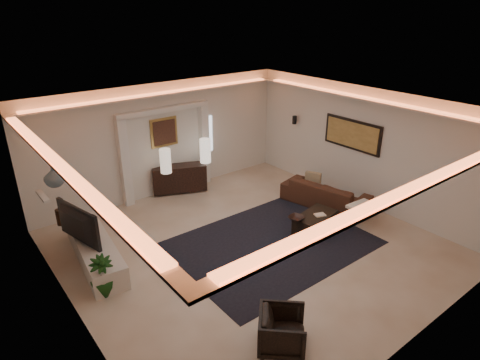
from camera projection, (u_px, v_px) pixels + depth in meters
floor at (250, 246)px, 8.59m from camera, size 7.00×7.00×0.00m
ceiling at (252, 109)px, 7.44m from camera, size 7.00×7.00×0.00m
wall_back at (164, 140)px, 10.54m from camera, size 7.00×0.00×7.00m
wall_front at (418, 266)px, 5.48m from camera, size 7.00×0.00×7.00m
wall_left at (67, 242)px, 6.03m from camera, size 0.00×7.00×7.00m
wall_right at (362, 147)px, 10.00m from camera, size 0.00×7.00×7.00m
cove_soffit at (252, 124)px, 7.55m from camera, size 7.00×7.00×0.04m
daylight_slit at (208, 134)px, 11.33m from camera, size 0.25×0.03×1.00m
area_rug at (271, 244)px, 8.67m from camera, size 4.00×3.00×0.01m
pilaster_left at (125, 163)px, 9.96m from camera, size 0.22×0.20×2.20m
pilaster_right at (204, 145)px, 11.26m from camera, size 0.22×0.20×2.20m
alcove_header at (164, 109)px, 10.15m from camera, size 2.52×0.20×0.12m
painting_frame at (164, 132)px, 10.44m from camera, size 0.74×0.04×0.74m
painting_canvas at (164, 132)px, 10.42m from camera, size 0.62×0.02×0.62m
art_panel_frame at (352, 134)px, 10.10m from camera, size 0.04×1.64×0.74m
art_panel_gold at (352, 135)px, 10.08m from camera, size 0.02×1.50×0.62m
wall_sconce at (294, 120)px, 11.43m from camera, size 0.12×0.12×0.22m
wall_niche at (43, 196)px, 6.99m from camera, size 0.10×0.55×0.04m
console at (179, 178)px, 10.91m from camera, size 1.46×0.95×0.70m
lamp_left at (165, 160)px, 10.21m from camera, size 0.29×0.29×0.62m
lamp_right at (205, 150)px, 10.88m from camera, size 0.36×0.36×0.64m
media_ledge at (95, 251)px, 8.03m from camera, size 0.89×2.51×0.46m
tv at (72, 227)px, 7.70m from camera, size 1.28×0.46×0.73m
figurine at (59, 217)px, 8.43m from camera, size 0.13×0.13×0.35m
ginger_jar at (54, 176)px, 7.26m from camera, size 0.47×0.47×0.37m
plant at (102, 276)px, 7.06m from camera, size 0.44×0.44×0.73m
sofa at (325, 194)px, 10.22m from camera, size 2.28×1.31×0.63m
throw_blanket at (364, 207)px, 9.04m from camera, size 0.64×0.54×0.07m
throw_pillow at (313, 180)px, 10.42m from camera, size 0.27×0.41×0.40m
coffee_table at (315, 222)px, 9.11m from camera, size 1.12×0.75×0.38m
bowl at (296, 218)px, 8.79m from camera, size 0.39×0.39×0.08m
magazine at (320, 214)px, 8.98m from camera, size 0.27×0.23×0.03m
armchair at (282, 331)px, 5.95m from camera, size 0.95×0.95×0.62m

